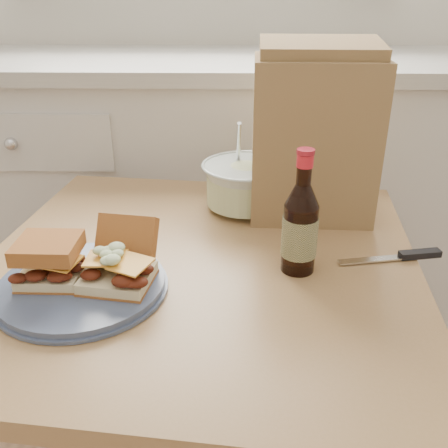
{
  "coord_description": "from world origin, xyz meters",
  "views": [
    {
      "loc": [
        0.11,
        0.08,
        1.15
      ],
      "look_at": [
        0.09,
        0.89,
        0.76
      ],
      "focal_mm": 40.0,
      "sensor_mm": 36.0,
      "label": 1
    }
  ],
  "objects_px": {
    "dining_table": "(201,304)",
    "beer_bottle": "(300,227)",
    "plate": "(82,286)",
    "paper_bag": "(314,140)",
    "coleslaw_bowl": "(246,187)"
  },
  "relations": [
    {
      "from": "dining_table",
      "to": "beer_bottle",
      "type": "xyz_separation_m",
      "value": [
        0.18,
        -0.03,
        0.18
      ]
    },
    {
      "from": "dining_table",
      "to": "beer_bottle",
      "type": "distance_m",
      "value": 0.26
    },
    {
      "from": "plate",
      "to": "paper_bag",
      "type": "distance_m",
      "value": 0.56
    },
    {
      "from": "beer_bottle",
      "to": "paper_bag",
      "type": "distance_m",
      "value": 0.27
    },
    {
      "from": "beer_bottle",
      "to": "paper_bag",
      "type": "relative_size",
      "value": 0.67
    },
    {
      "from": "beer_bottle",
      "to": "coleslaw_bowl",
      "type": "bearing_deg",
      "value": 83.23
    },
    {
      "from": "plate",
      "to": "dining_table",
      "type": "bearing_deg",
      "value": 28.84
    },
    {
      "from": "dining_table",
      "to": "paper_bag",
      "type": "relative_size",
      "value": 2.65
    },
    {
      "from": "dining_table",
      "to": "paper_bag",
      "type": "xyz_separation_m",
      "value": [
        0.23,
        0.22,
        0.27
      ]
    },
    {
      "from": "coleslaw_bowl",
      "to": "plate",
      "type": "bearing_deg",
      "value": -129.03
    },
    {
      "from": "dining_table",
      "to": "beer_bottle",
      "type": "height_order",
      "value": "beer_bottle"
    },
    {
      "from": "beer_bottle",
      "to": "paper_bag",
      "type": "height_order",
      "value": "paper_bag"
    },
    {
      "from": "plate",
      "to": "coleslaw_bowl",
      "type": "distance_m",
      "value": 0.45
    },
    {
      "from": "dining_table",
      "to": "plate",
      "type": "distance_m",
      "value": 0.24
    },
    {
      "from": "plate",
      "to": "beer_bottle",
      "type": "distance_m",
      "value": 0.39
    }
  ]
}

